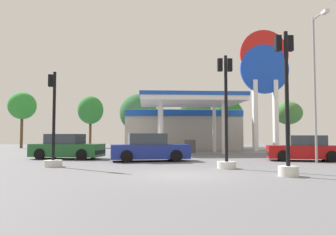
# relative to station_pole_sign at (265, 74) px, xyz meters

# --- Properties ---
(ground_plane) EXTENTS (90.00, 90.00, 0.00)m
(ground_plane) POSITION_rel_station_pole_sign_xyz_m (-9.79, -18.27, -7.30)
(ground_plane) COLOR slate
(ground_plane) RESTS_ON ground
(gas_station) EXTENTS (11.37, 13.04, 4.78)m
(gas_station) POSITION_rel_station_pole_sign_xyz_m (-7.56, 3.05, -5.03)
(gas_station) COLOR #ADA89E
(gas_station) RESTS_ON ground
(station_pole_sign) EXTENTS (4.71, 0.56, 11.54)m
(station_pole_sign) POSITION_rel_station_pole_sign_xyz_m (0.00, 0.00, 0.00)
(station_pole_sign) COLOR white
(station_pole_sign) RESTS_ON ground
(car_0) EXTENTS (4.58, 2.69, 1.54)m
(car_0) POSITION_rel_station_pole_sign_xyz_m (-16.09, -9.55, -6.60)
(car_0) COLOR black
(car_0) RESTS_ON ground
(car_1) EXTENTS (4.54, 2.40, 1.56)m
(car_1) POSITION_rel_station_pole_sign_xyz_m (-11.03, -11.66, -6.59)
(car_1) COLOR black
(car_1) RESTS_ON ground
(car_2) EXTENTS (4.35, 2.69, 1.45)m
(car_2) POSITION_rel_station_pole_sign_xyz_m (-2.16, -11.99, -6.64)
(car_2) COLOR black
(car_2) RESTS_ON ground
(traffic_signal_0) EXTENTS (0.82, 0.82, 4.41)m
(traffic_signal_0) POSITION_rel_station_pole_sign_xyz_m (-15.49, -14.74, -6.18)
(traffic_signal_0) COLOR silver
(traffic_signal_0) RESTS_ON ground
(traffic_signal_1) EXTENTS (0.82, 0.82, 4.98)m
(traffic_signal_1) POSITION_rel_station_pole_sign_xyz_m (-7.68, -16.04, -5.69)
(traffic_signal_1) COLOR silver
(traffic_signal_1) RESTS_ON ground
(traffic_signal_2) EXTENTS (0.70, 0.71, 5.18)m
(traffic_signal_2) POSITION_rel_station_pole_sign_xyz_m (-6.18, -18.90, -5.47)
(traffic_signal_2) COLOR silver
(traffic_signal_2) RESTS_ON ground
(tree_0) EXTENTS (3.16, 3.16, 6.47)m
(tree_0) POSITION_rel_station_pole_sign_xyz_m (-25.61, 8.63, -2.43)
(tree_0) COLOR brown
(tree_0) RESTS_ON ground
(tree_1) EXTENTS (3.11, 3.11, 6.29)m
(tree_1) POSITION_rel_station_pole_sign_xyz_m (-18.09, 10.47, -2.75)
(tree_1) COLOR brown
(tree_1) RESTS_ON ground
(tree_2) EXTENTS (4.34, 4.34, 6.29)m
(tree_2) POSITION_rel_station_pole_sign_xyz_m (-12.16, 7.91, -3.20)
(tree_2) COLOR brown
(tree_2) RESTS_ON ground
(tree_3) EXTENTS (3.67, 3.67, 6.42)m
(tree_3) POSITION_rel_station_pole_sign_xyz_m (-5.29, 9.04, -2.84)
(tree_3) COLOR brown
(tree_3) RESTS_ON ground
(tree_4) EXTENTS (3.80, 3.80, 5.98)m
(tree_4) POSITION_rel_station_pole_sign_xyz_m (-0.95, 10.51, -3.22)
(tree_4) COLOR brown
(tree_4) RESTS_ON ground
(tree_5) EXTENTS (3.45, 3.45, 5.69)m
(tree_5) POSITION_rel_station_pole_sign_xyz_m (6.48, 9.63, -3.07)
(tree_5) COLOR brown
(tree_5) RESTS_ON ground
(corner_streetlamp) EXTENTS (0.24, 1.48, 7.79)m
(corner_streetlamp) POSITION_rel_station_pole_sign_xyz_m (-2.25, -13.67, -2.68)
(corner_streetlamp) COLOR gray
(corner_streetlamp) RESTS_ON ground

